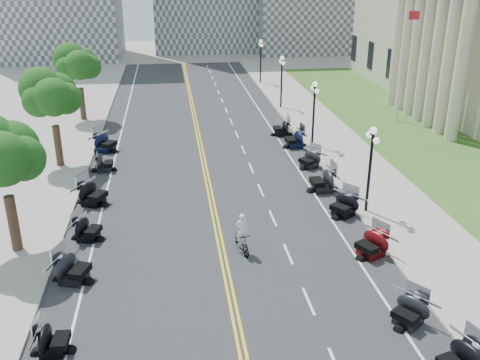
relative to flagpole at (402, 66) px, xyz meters
name	(u,v)px	position (x,y,z in m)	size (l,w,h in m)	color
ground	(223,258)	(-18.00, -22.00, -5.00)	(160.00, 160.00, 0.00)	gray
road	(208,181)	(-18.00, -12.00, -5.00)	(16.00, 90.00, 0.01)	#333335
centerline_yellow_a	(206,181)	(-18.12, -12.00, -4.99)	(0.12, 90.00, 0.00)	yellow
centerline_yellow_b	(209,181)	(-17.88, -12.00, -4.99)	(0.12, 90.00, 0.00)	yellow
edge_line_north	(303,176)	(-11.60, -12.00, -4.99)	(0.12, 90.00, 0.00)	white
edge_line_south	(108,186)	(-24.40, -12.00, -4.99)	(0.12, 90.00, 0.00)	white
lane_dash_5	(308,301)	(-14.80, -26.00, -4.99)	(0.12, 2.00, 0.00)	white
lane_dash_6	(288,254)	(-14.80, -22.00, -4.99)	(0.12, 2.00, 0.00)	white
lane_dash_7	(273,218)	(-14.80, -18.00, -4.99)	(0.12, 2.00, 0.00)	white
lane_dash_8	(261,190)	(-14.80, -14.00, -4.99)	(0.12, 2.00, 0.00)	white
lane_dash_9	(251,168)	(-14.80, -10.00, -4.99)	(0.12, 2.00, 0.00)	white
lane_dash_10	(243,150)	(-14.80, -6.00, -4.99)	(0.12, 2.00, 0.00)	white
lane_dash_11	(237,134)	(-14.80, -2.00, -4.99)	(0.12, 2.00, 0.00)	white
lane_dash_12	(231,121)	(-14.80, 2.00, -4.99)	(0.12, 2.00, 0.00)	white
lane_dash_13	(226,110)	(-14.80, 6.00, -4.99)	(0.12, 2.00, 0.00)	white
lane_dash_14	(222,100)	(-14.80, 10.00, -4.99)	(0.12, 2.00, 0.00)	white
lane_dash_15	(218,92)	(-14.80, 14.00, -4.99)	(0.12, 2.00, 0.00)	white
lane_dash_16	(215,84)	(-14.80, 18.00, -4.99)	(0.12, 2.00, 0.00)	white
lane_dash_17	(212,78)	(-14.80, 22.00, -4.99)	(0.12, 2.00, 0.00)	white
lane_dash_18	(210,72)	(-14.80, 26.00, -4.99)	(0.12, 2.00, 0.00)	white
lane_dash_19	(207,66)	(-14.80, 30.00, -4.99)	(0.12, 2.00, 0.00)	white
sidewalk_north	(362,172)	(-7.50, -12.00, -4.92)	(5.00, 90.00, 0.15)	#9E9991
sidewalk_south	(42,188)	(-28.50, -12.00, -4.92)	(5.00, 90.00, 0.15)	#9E9991
lawn	(410,134)	(-0.50, -4.00, -4.95)	(9.00, 60.00, 0.10)	#356023
street_lamp_2	(370,170)	(-9.40, -18.00, -2.40)	(0.50, 1.20, 4.90)	black
street_lamp_3	(314,114)	(-9.40, -6.00, -2.40)	(0.50, 1.20, 4.90)	black
street_lamp_4	(281,82)	(-9.40, 6.00, -2.40)	(0.50, 1.20, 4.90)	black
street_lamp_5	(261,61)	(-9.40, 18.00, -2.40)	(0.50, 1.20, 4.90)	black
flagpole	(402,66)	(0.00, 0.00, 0.00)	(1.10, 0.20, 10.00)	silver
tree_2	(2,162)	(-28.00, -20.00, -0.25)	(4.80, 4.80, 9.20)	#235619
tree_3	(52,100)	(-28.00, -8.00, -0.25)	(4.80, 4.80, 9.20)	#235619
tree_4	(78,68)	(-28.00, 4.00, -0.25)	(4.80, 4.80, 9.20)	#235619
motorcycle_n_4	(409,310)	(-11.29, -27.99, -4.36)	(1.82, 1.82, 1.27)	black
motorcycle_n_5	(372,243)	(-10.85, -22.68, -4.30)	(1.99, 1.99, 1.39)	#590A0C
motorcycle_n_6	(344,204)	(-10.79, -18.18, -4.30)	(2.00, 2.00, 1.40)	black
motorcycle_n_7	(323,179)	(-10.99, -14.60, -4.22)	(2.24, 2.24, 1.57)	black
motorcycle_n_8	(310,159)	(-10.76, -10.44, -4.33)	(1.91, 1.91, 1.34)	black
motorcycle_n_9	(295,138)	(-10.79, -5.96, -4.26)	(2.13, 2.13, 1.49)	black
motorcycle_n_10	(281,127)	(-11.16, -2.76, -4.30)	(2.00, 2.00, 1.40)	black
motorcycle_s_4	(53,338)	(-24.84, -27.87, -4.38)	(1.77, 1.77, 1.24)	black
motorcycle_s_5	(72,267)	(-24.84, -23.11, -4.27)	(2.08, 2.08, 1.46)	black
motorcycle_s_6	(87,228)	(-24.71, -19.18, -4.34)	(1.89, 1.89, 1.32)	black
motorcycle_s_7	(93,193)	(-24.96, -14.76, -4.24)	(2.17, 2.17, 1.52)	black
motorcycle_s_8	(104,162)	(-24.86, -9.23, -4.34)	(1.87, 1.87, 1.31)	black
motorcycle_s_9	(105,142)	(-25.19, -4.99, -4.23)	(2.19, 2.19, 1.53)	black
bicycle	(242,242)	(-17.03, -21.52, -4.43)	(0.54, 1.90, 1.14)	#A51414
cyclist_rider	(242,215)	(-17.03, -21.52, -2.99)	(0.64, 0.42, 1.75)	silver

